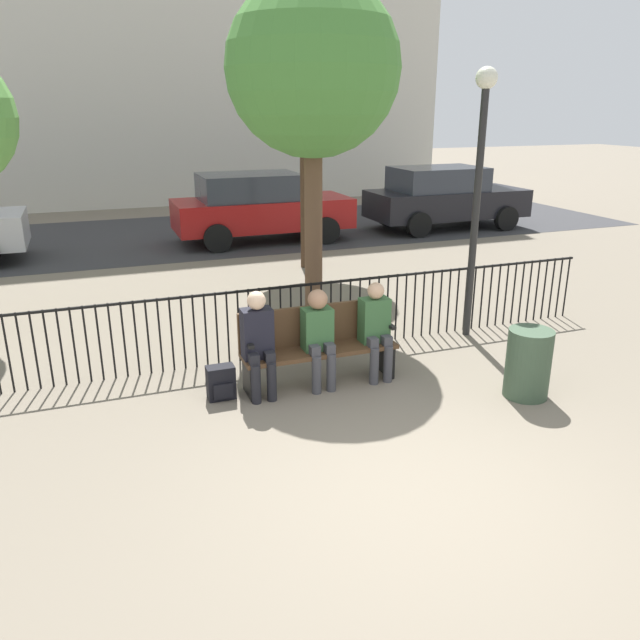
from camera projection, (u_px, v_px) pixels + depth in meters
ground_plane at (414, 490)px, 5.35m from camera, size 80.00×80.00×0.00m
park_bench at (318, 342)px, 7.31m from camera, size 1.84×0.45×0.92m
seated_person_0 at (258, 339)px, 6.89m from camera, size 0.34×0.39×1.22m
seated_person_1 at (319, 333)px, 7.13m from camera, size 0.34×0.39×1.17m
seated_person_2 at (376, 326)px, 7.37m from camera, size 0.34×0.39×1.18m
backpack at (221, 383)px, 6.97m from camera, size 0.31×0.23×0.39m
fence_railing at (291, 314)px, 8.12m from camera, size 9.01×0.03×0.95m
tree_0 at (313, 70)px, 8.56m from camera, size 2.43×2.43×4.83m
tree_2 at (304, 55)px, 11.48m from camera, size 2.46×2.46×5.27m
lamp_post at (480, 165)px, 8.23m from camera, size 0.28×0.28×3.60m
street_surface at (187, 234)px, 15.98m from camera, size 24.00×6.00×0.01m
parked_car_1 at (259, 206)px, 14.94m from camera, size 4.20×1.94×1.62m
parked_car_2 at (444, 197)px, 16.52m from camera, size 4.20×1.94×1.62m
trash_bin at (528, 363)px, 6.97m from camera, size 0.50×0.50×0.79m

